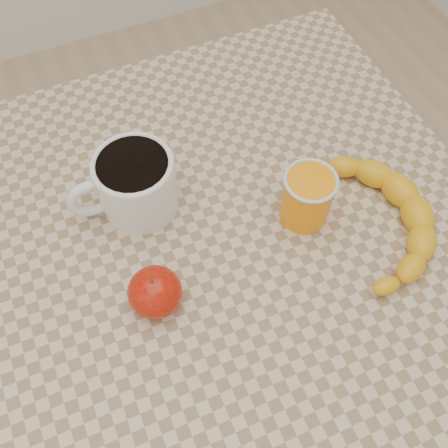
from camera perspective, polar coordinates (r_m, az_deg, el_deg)
name	(u,v)px	position (r m, az deg, el deg)	size (l,w,h in m)	color
ground	(224,368)	(1.44, 0.00, -16.18)	(3.00, 3.00, 0.00)	tan
table	(224,258)	(0.81, 0.00, -3.88)	(0.80, 0.80, 0.75)	#C6AE8C
coffee_mug	(134,182)	(0.73, -10.23, 4.70)	(0.16, 0.12, 0.10)	white
orange_juice_glass	(307,197)	(0.72, 9.47, 3.04)	(0.08, 0.08, 0.09)	orange
apple	(155,292)	(0.66, -7.90, -7.71)	(0.09, 0.09, 0.07)	#930C04
banana	(377,217)	(0.76, 17.07, 0.79)	(0.25, 0.31, 0.04)	yellow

